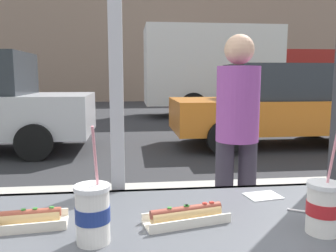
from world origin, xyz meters
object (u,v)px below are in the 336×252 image
object	(u,v)px
parked_car_orange	(279,105)
soda_cup_right	(323,207)
soda_cup_left	(93,213)
hotdog_tray_far	(186,215)
hotdog_tray_near	(17,220)
box_truck	(229,69)
pedestrian	(237,129)

from	to	relation	value
parked_car_orange	soda_cup_right	bearing A→B (deg)	-112.90
soda_cup_left	hotdog_tray_far	size ratio (longest dim) A/B	1.17
soda_cup_right	parked_car_orange	world-z (taller)	parked_car_orange
soda_cup_left	hotdog_tray_near	bearing A→B (deg)	153.05
soda_cup_right	box_truck	xyz separation A→B (m)	(3.09, 11.64, 0.61)
soda_cup_left	box_truck	xyz separation A→B (m)	(3.71, 11.62, 0.60)
hotdog_tray_near	hotdog_tray_far	bearing A→B (deg)	-2.34
box_truck	parked_car_orange	bearing A→B (deg)	-95.36
soda_cup_left	hotdog_tray_near	world-z (taller)	soda_cup_left
hotdog_tray_near	hotdog_tray_far	world-z (taller)	same
hotdog_tray_far	pedestrian	distance (m)	1.69
hotdog_tray_near	hotdog_tray_far	xyz separation A→B (m)	(0.48, -0.02, 0.00)
soda_cup_right	pedestrian	xyz separation A→B (m)	(0.29, 1.67, -0.04)
soda_cup_right	box_truck	distance (m)	12.06
soda_cup_right	pedestrian	world-z (taller)	pedestrian
soda_cup_left	soda_cup_right	size ratio (longest dim) A/B	1.03
soda_cup_right	pedestrian	bearing A→B (deg)	80.30
box_truck	hotdog_tray_near	bearing A→B (deg)	-108.87
hotdog_tray_near	parked_car_orange	distance (m)	6.86
box_truck	pedestrian	world-z (taller)	box_truck
parked_car_orange	pedestrian	world-z (taller)	pedestrian
hotdog_tray_far	parked_car_orange	distance (m)	6.65
soda_cup_left	hotdog_tray_far	world-z (taller)	soda_cup_left
soda_cup_right	hotdog_tray_far	xyz separation A→B (m)	(-0.36, 0.11, -0.05)
hotdog_tray_far	soda_cup_right	bearing A→B (deg)	-16.88
hotdog_tray_far	parked_car_orange	bearing A→B (deg)	63.87
soda_cup_left	hotdog_tray_far	distance (m)	0.28
soda_cup_left	box_truck	distance (m)	12.22
soda_cup_right	pedestrian	distance (m)	1.69
parked_car_orange	pedestrian	size ratio (longest dim) A/B	2.64
soda_cup_right	parked_car_orange	distance (m)	6.61
soda_cup_left	hotdog_tray_near	xyz separation A→B (m)	(-0.23, 0.11, -0.06)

